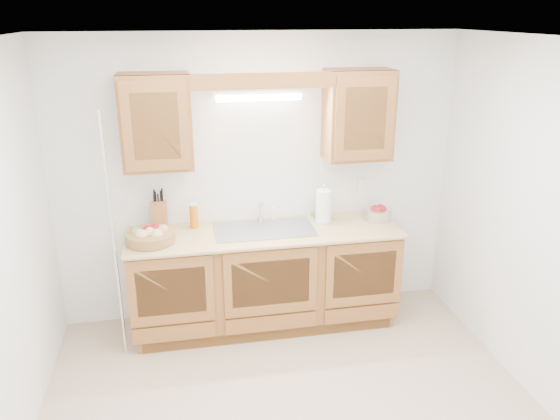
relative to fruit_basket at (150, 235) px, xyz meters
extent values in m
plane|color=tan|center=(0.94, -1.12, -0.95)|extent=(3.50, 3.50, 0.00)
plane|color=white|center=(0.94, -1.12, 1.55)|extent=(3.50, 3.50, 0.00)
cube|color=white|center=(0.94, 0.38, 0.30)|extent=(3.50, 0.02, 2.50)
cube|color=white|center=(0.94, -2.62, 0.30)|extent=(3.50, 0.02, 2.50)
cube|color=white|center=(2.69, -1.12, 0.30)|extent=(0.02, 3.00, 2.50)
cube|color=brown|center=(0.94, 0.08, -0.51)|extent=(2.20, 0.60, 0.86)
cube|color=tan|center=(0.94, 0.06, -0.07)|extent=(2.30, 0.63, 0.04)
cube|color=brown|center=(0.11, 0.21, 0.87)|extent=(0.55, 0.33, 0.75)
cube|color=brown|center=(1.77, 0.21, 0.87)|extent=(0.55, 0.33, 0.75)
cube|color=brown|center=(0.94, 0.07, 1.19)|extent=(2.20, 0.05, 0.12)
cylinder|color=white|center=(0.94, 0.28, 1.03)|extent=(0.70, 0.05, 0.05)
cube|color=white|center=(0.94, 0.31, 1.06)|extent=(0.76, 0.06, 0.05)
cube|color=#9E9EA3|center=(0.94, 0.08, -0.05)|extent=(0.84, 0.46, 0.01)
cube|color=#9E9EA3|center=(0.73, 0.08, -0.13)|extent=(0.39, 0.40, 0.16)
cube|color=#9E9EA3|center=(1.15, 0.08, -0.13)|extent=(0.39, 0.40, 0.16)
cylinder|color=silver|center=(0.94, 0.28, -0.03)|extent=(0.06, 0.06, 0.04)
cylinder|color=silver|center=(0.94, 0.28, 0.05)|extent=(0.02, 0.02, 0.16)
cylinder|color=silver|center=(0.94, 0.23, 0.14)|extent=(0.02, 0.12, 0.02)
cylinder|color=white|center=(1.06, 0.28, 0.01)|extent=(0.03, 0.03, 0.12)
cylinder|color=silver|center=(-0.26, -0.19, 0.05)|extent=(0.03, 0.03, 2.00)
cube|color=white|center=(1.89, 0.37, 0.20)|extent=(0.08, 0.01, 0.12)
cylinder|color=olive|center=(0.00, 0.00, -0.01)|extent=(0.41, 0.41, 0.08)
sphere|color=#D8C67F|center=(-0.07, -0.05, 0.02)|extent=(0.10, 0.10, 0.10)
sphere|color=#D8C67F|center=(0.05, -0.06, 0.02)|extent=(0.10, 0.10, 0.10)
sphere|color=tan|center=(0.10, 0.04, 0.02)|extent=(0.09, 0.09, 0.09)
sphere|color=#A11217|center=(-0.02, 0.06, 0.02)|extent=(0.09, 0.09, 0.09)
sphere|color=#72A53F|center=(-0.11, 0.03, 0.02)|extent=(0.09, 0.09, 0.09)
sphere|color=#D8C67F|center=(0.00, -0.01, 0.02)|extent=(0.10, 0.10, 0.10)
sphere|color=#A11217|center=(0.03, 0.10, 0.02)|extent=(0.08, 0.08, 0.08)
cube|color=brown|center=(0.07, 0.28, 0.07)|extent=(0.13, 0.20, 0.27)
cylinder|color=black|center=(0.04, 0.25, 0.21)|extent=(0.02, 0.04, 0.10)
cylinder|color=black|center=(0.07, 0.25, 0.21)|extent=(0.02, 0.04, 0.10)
cylinder|color=black|center=(0.11, 0.25, 0.22)|extent=(0.02, 0.04, 0.10)
cylinder|color=black|center=(0.05, 0.30, 0.22)|extent=(0.02, 0.04, 0.10)
cylinder|color=black|center=(0.09, 0.30, 0.22)|extent=(0.02, 0.04, 0.10)
cylinder|color=black|center=(0.04, 0.33, 0.23)|extent=(0.02, 0.04, 0.10)
cylinder|color=black|center=(0.11, 0.33, 0.23)|extent=(0.02, 0.04, 0.10)
cylinder|color=orange|center=(0.36, 0.24, 0.05)|extent=(0.08, 0.08, 0.21)
cylinder|color=white|center=(0.36, 0.24, 0.16)|extent=(0.07, 0.07, 0.01)
imported|color=#2250AE|center=(1.48, 0.26, 0.03)|extent=(0.09, 0.09, 0.16)
cube|color=#CC333F|center=(1.48, 0.32, -0.05)|extent=(0.13, 0.10, 0.01)
cube|color=green|center=(1.48, 0.32, -0.04)|extent=(0.13, 0.10, 0.02)
cylinder|color=silver|center=(1.48, 0.17, -0.05)|extent=(0.17, 0.17, 0.01)
cylinder|color=silver|center=(1.48, 0.17, 0.11)|extent=(0.02, 0.02, 0.33)
cylinder|color=white|center=(1.48, 0.17, 0.10)|extent=(0.17, 0.17, 0.28)
sphere|color=silver|center=(1.48, 0.17, 0.28)|extent=(0.02, 0.02, 0.02)
cylinder|color=silver|center=(1.97, 0.14, -0.01)|extent=(0.32, 0.32, 0.10)
sphere|color=#A11217|center=(1.94, 0.14, 0.04)|extent=(0.07, 0.07, 0.07)
sphere|color=#A11217|center=(2.00, 0.16, 0.04)|extent=(0.07, 0.07, 0.07)
sphere|color=#A11217|center=(1.97, 0.11, 0.04)|extent=(0.07, 0.07, 0.07)
sphere|color=#A11217|center=(2.01, 0.12, 0.04)|extent=(0.07, 0.07, 0.07)
camera|label=1|loc=(0.26, -4.15, 1.69)|focal=35.00mm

